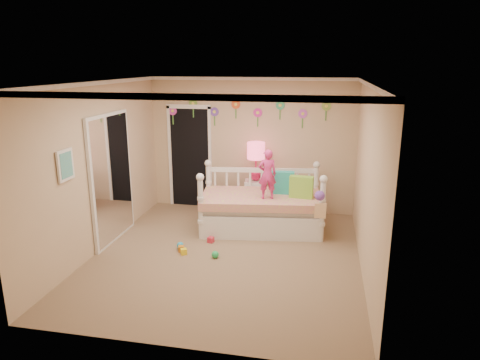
% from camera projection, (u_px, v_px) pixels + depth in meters
% --- Properties ---
extents(floor, '(4.00, 4.50, 0.01)m').
position_uv_depth(floor, '(226.00, 256.00, 6.61)').
color(floor, '#7F684C').
rests_on(floor, ground).
extents(ceiling, '(4.00, 4.50, 0.01)m').
position_uv_depth(ceiling, '(224.00, 82.00, 5.93)').
color(ceiling, white).
rests_on(ceiling, floor).
extents(back_wall, '(4.00, 0.01, 2.60)m').
position_uv_depth(back_wall, '(251.00, 145.00, 8.40)').
color(back_wall, tan).
rests_on(back_wall, floor).
extents(left_wall, '(0.01, 4.50, 2.60)m').
position_uv_depth(left_wall, '(99.00, 168.00, 6.64)').
color(left_wall, tan).
rests_on(left_wall, floor).
extents(right_wall, '(0.01, 4.50, 2.60)m').
position_uv_depth(right_wall, '(368.00, 181.00, 5.90)').
color(right_wall, tan).
rests_on(right_wall, floor).
extents(crown_molding, '(4.00, 4.50, 0.06)m').
position_uv_depth(crown_molding, '(225.00, 85.00, 5.94)').
color(crown_molding, white).
rests_on(crown_molding, ceiling).
extents(daybed, '(2.24, 1.40, 1.14)m').
position_uv_depth(daybed, '(261.00, 198.00, 7.54)').
color(daybed, white).
rests_on(daybed, floor).
extents(pillow_turquoise, '(0.40, 0.16, 0.40)m').
position_uv_depth(pillow_turquoise, '(283.00, 183.00, 7.54)').
color(pillow_turquoise, '#25BBA0').
rests_on(pillow_turquoise, daybed).
extents(pillow_lime, '(0.41, 0.19, 0.38)m').
position_uv_depth(pillow_lime, '(301.00, 187.00, 7.31)').
color(pillow_lime, '#88CD3E').
rests_on(pillow_lime, daybed).
extents(child, '(0.35, 0.28, 0.85)m').
position_uv_depth(child, '(267.00, 174.00, 7.21)').
color(child, '#DE3283').
rests_on(child, daybed).
extents(nightstand, '(0.45, 0.36, 0.69)m').
position_uv_depth(nightstand, '(256.00, 198.00, 8.32)').
color(nightstand, white).
rests_on(nightstand, floor).
extents(table_lamp, '(0.34, 0.34, 0.74)m').
position_uv_depth(table_lamp, '(256.00, 155.00, 8.10)').
color(table_lamp, '#D61C58').
rests_on(table_lamp, nightstand).
extents(closet_doorway, '(0.90, 0.04, 2.07)m').
position_uv_depth(closet_doorway, '(190.00, 156.00, 8.69)').
color(closet_doorway, black).
rests_on(closet_doorway, back_wall).
extents(flower_decals, '(3.40, 0.02, 0.50)m').
position_uv_depth(flower_decals, '(247.00, 112.00, 8.24)').
color(flower_decals, '#B2668C').
rests_on(flower_decals, back_wall).
extents(mirror_closet, '(0.07, 1.30, 2.10)m').
position_uv_depth(mirror_closet, '(112.00, 178.00, 6.99)').
color(mirror_closet, white).
rests_on(mirror_closet, left_wall).
extents(wall_picture, '(0.05, 0.34, 0.42)m').
position_uv_depth(wall_picture, '(65.00, 165.00, 5.72)').
color(wall_picture, white).
rests_on(wall_picture, left_wall).
extents(hanging_bag, '(0.20, 0.16, 0.36)m').
position_uv_depth(hanging_bag, '(319.00, 205.00, 6.78)').
color(hanging_bag, beige).
rests_on(hanging_bag, daybed).
extents(toy_scatter, '(1.19, 1.49, 0.11)m').
position_uv_depth(toy_scatter, '(203.00, 239.00, 7.10)').
color(toy_scatter, '#996666').
rests_on(toy_scatter, floor).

